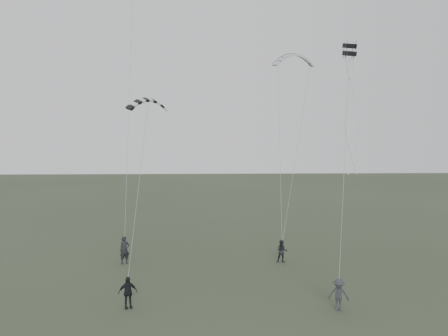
{
  "coord_description": "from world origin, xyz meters",
  "views": [
    {
      "loc": [
        0.09,
        -23.32,
        9.09
      ],
      "look_at": [
        1.09,
        5.01,
        6.7
      ],
      "focal_mm": 35.0,
      "sensor_mm": 36.0,
      "label": 1
    }
  ],
  "objects_px": {
    "flyer_left": "(125,250)",
    "flyer_right": "(282,251)",
    "kite_striped": "(148,100)",
    "kite_box": "(350,50)",
    "kite_pale_large": "(294,55)",
    "flyer_center": "(128,292)",
    "flyer_far": "(339,295)"
  },
  "relations": [
    {
      "from": "flyer_left",
      "to": "flyer_right",
      "type": "relative_size",
      "value": 1.21
    },
    {
      "from": "kite_striped",
      "to": "kite_box",
      "type": "height_order",
      "value": "kite_box"
    },
    {
      "from": "flyer_right",
      "to": "kite_pale_large",
      "type": "distance_m",
      "value": 16.88
    },
    {
      "from": "flyer_right",
      "to": "flyer_center",
      "type": "bearing_deg",
      "value": -133.55
    },
    {
      "from": "flyer_center",
      "to": "kite_striped",
      "type": "xyz_separation_m",
      "value": [
        0.31,
        6.3,
        10.27
      ]
    },
    {
      "from": "flyer_left",
      "to": "kite_pale_large",
      "type": "height_order",
      "value": "kite_pale_large"
    },
    {
      "from": "kite_pale_large",
      "to": "kite_box",
      "type": "relative_size",
      "value": 5.14
    },
    {
      "from": "flyer_left",
      "to": "kite_pale_large",
      "type": "relative_size",
      "value": 0.52
    },
    {
      "from": "kite_pale_large",
      "to": "flyer_center",
      "type": "bearing_deg",
      "value": -136.73
    },
    {
      "from": "kite_box",
      "to": "kite_striped",
      "type": "bearing_deg",
      "value": 155.13
    },
    {
      "from": "flyer_far",
      "to": "kite_pale_large",
      "type": "relative_size",
      "value": 0.45
    },
    {
      "from": "flyer_left",
      "to": "kite_striped",
      "type": "bearing_deg",
      "value": -66.25
    },
    {
      "from": "flyer_center",
      "to": "kite_box",
      "type": "relative_size",
      "value": 2.35
    },
    {
      "from": "flyer_far",
      "to": "kite_pale_large",
      "type": "bearing_deg",
      "value": 103.11
    },
    {
      "from": "flyer_right",
      "to": "flyer_far",
      "type": "bearing_deg",
      "value": -72.18
    },
    {
      "from": "flyer_center",
      "to": "kite_striped",
      "type": "distance_m",
      "value": 12.05
    },
    {
      "from": "kite_pale_large",
      "to": "kite_striped",
      "type": "bearing_deg",
      "value": -150.87
    },
    {
      "from": "kite_striped",
      "to": "kite_box",
      "type": "relative_size",
      "value": 3.76
    },
    {
      "from": "flyer_far",
      "to": "kite_box",
      "type": "distance_m",
      "value": 14.06
    },
    {
      "from": "flyer_center",
      "to": "kite_pale_large",
      "type": "distance_m",
      "value": 24.19
    },
    {
      "from": "kite_striped",
      "to": "kite_box",
      "type": "bearing_deg",
      "value": -40.13
    },
    {
      "from": "flyer_left",
      "to": "flyer_right",
      "type": "distance_m",
      "value": 10.87
    },
    {
      "from": "flyer_far",
      "to": "kite_box",
      "type": "relative_size",
      "value": 2.32
    },
    {
      "from": "flyer_left",
      "to": "kite_box",
      "type": "bearing_deg",
      "value": -45.4
    },
    {
      "from": "flyer_left",
      "to": "kite_box",
      "type": "distance_m",
      "value": 19.53
    },
    {
      "from": "flyer_left",
      "to": "flyer_far",
      "type": "bearing_deg",
      "value": -65.26
    },
    {
      "from": "flyer_far",
      "to": "kite_box",
      "type": "bearing_deg",
      "value": 84.99
    },
    {
      "from": "kite_pale_large",
      "to": "kite_box",
      "type": "distance_m",
      "value": 11.45
    },
    {
      "from": "flyer_left",
      "to": "flyer_far",
      "type": "relative_size",
      "value": 1.16
    },
    {
      "from": "flyer_center",
      "to": "flyer_far",
      "type": "relative_size",
      "value": 1.01
    },
    {
      "from": "kite_box",
      "to": "kite_pale_large",
      "type": "bearing_deg",
      "value": 80.82
    },
    {
      "from": "flyer_left",
      "to": "flyer_far",
      "type": "xyz_separation_m",
      "value": [
        12.38,
        -8.3,
        -0.13
      ]
    }
  ]
}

